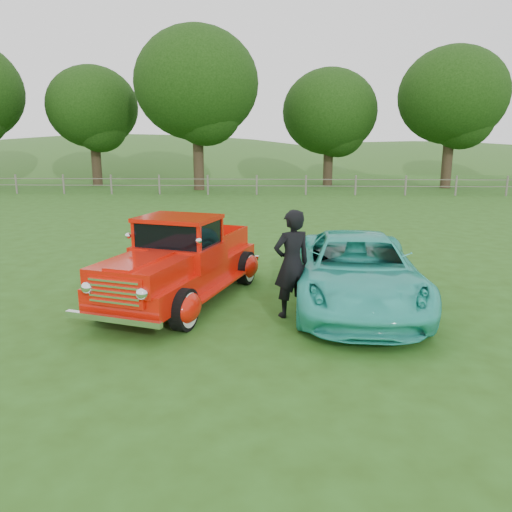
{
  "coord_description": "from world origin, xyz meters",
  "views": [
    {
      "loc": [
        1.23,
        -8.59,
        3.27
      ],
      "look_at": [
        0.82,
        1.2,
        0.99
      ],
      "focal_mm": 35.0,
      "sensor_mm": 36.0,
      "label": 1
    }
  ],
  "objects_px": {
    "tree_near_east": "(330,112)",
    "red_pickup": "(181,263)",
    "tree_near_west": "(197,84)",
    "tree_mid_east": "(453,96)",
    "tree_mid_west": "(93,107)",
    "man": "(292,264)",
    "teal_sedan": "(357,271)"
  },
  "relations": [
    {
      "from": "teal_sedan",
      "to": "red_pickup",
      "type": "bearing_deg",
      "value": -179.87
    },
    {
      "from": "red_pickup",
      "to": "man",
      "type": "relative_size",
      "value": 2.58
    },
    {
      "from": "tree_mid_east",
      "to": "red_pickup",
      "type": "bearing_deg",
      "value": -118.13
    },
    {
      "from": "tree_near_west",
      "to": "teal_sedan",
      "type": "distance_m",
      "value": 25.57
    },
    {
      "from": "tree_near_east",
      "to": "man",
      "type": "xyz_separation_m",
      "value": [
        -3.48,
        -28.56,
        -4.23
      ]
    },
    {
      "from": "tree_near_east",
      "to": "tree_mid_west",
      "type": "bearing_deg",
      "value": -176.63
    },
    {
      "from": "teal_sedan",
      "to": "man",
      "type": "xyz_separation_m",
      "value": [
        -1.33,
        -0.69,
        0.31
      ]
    },
    {
      "from": "tree_mid_west",
      "to": "teal_sedan",
      "type": "xyz_separation_m",
      "value": [
        14.85,
        -26.87,
        -4.84
      ]
    },
    {
      "from": "red_pickup",
      "to": "tree_near_west",
      "type": "bearing_deg",
      "value": 114.68
    },
    {
      "from": "tree_near_west",
      "to": "man",
      "type": "height_order",
      "value": "tree_near_west"
    },
    {
      "from": "tree_mid_east",
      "to": "tree_near_west",
      "type": "bearing_deg",
      "value": -173.29
    },
    {
      "from": "tree_mid_east",
      "to": "man",
      "type": "height_order",
      "value": "tree_mid_east"
    },
    {
      "from": "tree_mid_east",
      "to": "teal_sedan",
      "type": "xyz_separation_m",
      "value": [
        -10.15,
        -25.87,
        -5.46
      ]
    },
    {
      "from": "tree_mid_east",
      "to": "man",
      "type": "relative_size",
      "value": 4.62
    },
    {
      "from": "tree_mid_west",
      "to": "man",
      "type": "distance_m",
      "value": 31.03
    },
    {
      "from": "tree_mid_west",
      "to": "teal_sedan",
      "type": "height_order",
      "value": "tree_mid_west"
    },
    {
      "from": "tree_mid_west",
      "to": "tree_mid_east",
      "type": "xyz_separation_m",
      "value": [
        25.0,
        -1.0,
        0.62
      ]
    },
    {
      "from": "tree_mid_west",
      "to": "man",
      "type": "height_order",
      "value": "tree_mid_west"
    },
    {
      "from": "teal_sedan",
      "to": "tree_mid_east",
      "type": "bearing_deg",
      "value": 71.71
    },
    {
      "from": "teal_sedan",
      "to": "tree_mid_west",
      "type": "bearing_deg",
      "value": 122.06
    },
    {
      "from": "tree_mid_west",
      "to": "teal_sedan",
      "type": "bearing_deg",
      "value": -61.06
    },
    {
      "from": "tree_near_east",
      "to": "teal_sedan",
      "type": "height_order",
      "value": "tree_near_east"
    },
    {
      "from": "tree_near_west",
      "to": "tree_near_east",
      "type": "height_order",
      "value": "tree_near_west"
    },
    {
      "from": "red_pickup",
      "to": "tree_mid_west",
      "type": "bearing_deg",
      "value": 129.72
    },
    {
      "from": "tree_near_east",
      "to": "man",
      "type": "bearing_deg",
      "value": -96.94
    },
    {
      "from": "red_pickup",
      "to": "tree_mid_east",
      "type": "bearing_deg",
      "value": 78.69
    },
    {
      "from": "tree_near_west",
      "to": "teal_sedan",
      "type": "xyz_separation_m",
      "value": [
        6.85,
        -23.87,
        -6.09
      ]
    },
    {
      "from": "tree_near_east",
      "to": "red_pickup",
      "type": "height_order",
      "value": "tree_near_east"
    },
    {
      "from": "tree_near_west",
      "to": "tree_near_east",
      "type": "bearing_deg",
      "value": 23.96
    },
    {
      "from": "man",
      "to": "tree_near_east",
      "type": "bearing_deg",
      "value": -123.17
    },
    {
      "from": "tree_mid_east",
      "to": "red_pickup",
      "type": "distance_m",
      "value": 29.61
    },
    {
      "from": "tree_near_east",
      "to": "tree_mid_east",
      "type": "relative_size",
      "value": 0.88
    }
  ]
}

